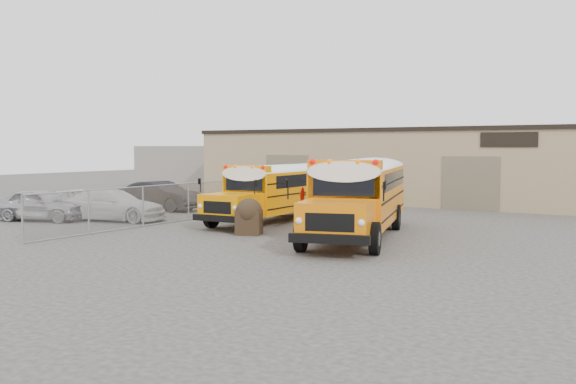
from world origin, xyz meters
The scene contains 10 objects.
ground centered at (0.00, 0.00, 0.00)m, with size 120.00×120.00×0.00m, color #353230.
warehouse centered at (0.00, 19.99, 2.37)m, with size 30.20×10.20×4.67m.
chainlink_fence centered at (-6.00, 3.00, 0.90)m, with size 0.07×18.07×1.81m.
distant_building_left centered at (-22.00, 22.00, 1.80)m, with size 8.00×6.00×3.60m, color gray.
school_bus_left centered at (-2.65, 10.90, 1.58)m, with size 2.93×9.43×2.73m.
school_bus_right centered at (1.41, 8.65, 1.79)m, with size 5.49×10.87×3.10m.
tarp_bundle centered at (-0.62, 0.47, 0.75)m, with size 1.24×1.19×1.47m.
car_silver centered at (-11.83, -0.88, 0.76)m, with size 1.80×4.48×1.53m, color #ADACB1.
car_white centered at (-8.95, 1.00, 0.74)m, with size 2.08×5.12×1.48m, color silver.
car_dark centered at (-10.63, 6.00, 0.80)m, with size 1.70×4.87×1.61m, color black.
Camera 1 is at (14.31, -20.28, 3.50)m, focal length 40.00 mm.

